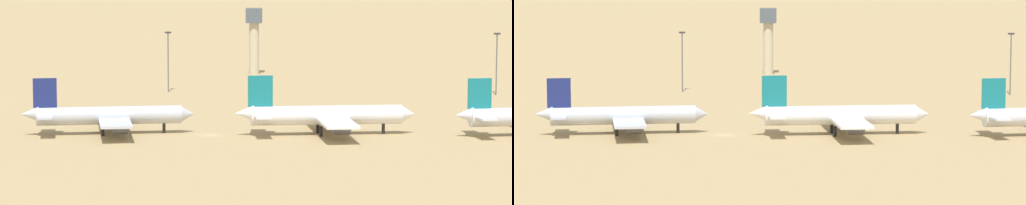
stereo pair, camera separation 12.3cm
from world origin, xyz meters
The scene contains 6 objects.
ground centered at (0.00, 0.00, 0.00)m, with size 4000.00×4000.00×0.00m, color tan.
parked_jet_navy_2 centered at (-23.14, 0.24, 4.21)m, with size 38.80×33.11×12.86m.
parked_jet_teal_3 centered at (25.61, 1.15, 4.43)m, with size 40.88×34.72×13.51m.
control_tower centered at (4.15, 137.52, 12.88)m, with size 5.20×5.20×21.34m.
light_pole_west centered at (74.39, 81.71, 9.97)m, with size 1.80×0.50×17.48m.
light_pole_east centered at (-18.28, 85.99, 9.86)m, with size 1.80×0.50×17.26m.
Camera 1 is at (22.48, -305.66, 44.12)m, focal length 97.07 mm.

